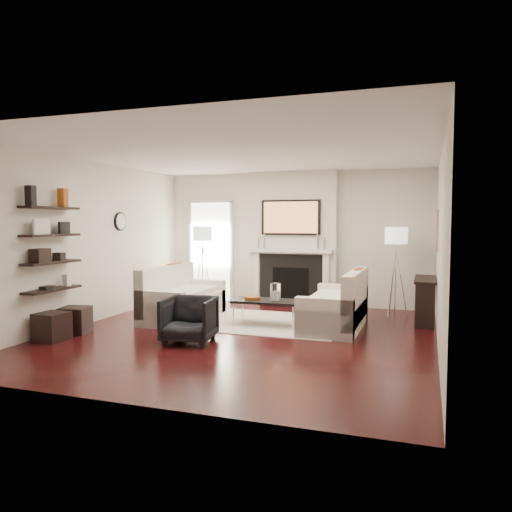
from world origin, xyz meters
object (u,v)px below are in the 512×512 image
(lamp_left_shade, at_px, (203,233))
(lamp_right_shade, at_px, (396,235))
(loveseat_left_base, at_px, (183,307))
(ottoman_near, at_px, (75,320))
(armchair, at_px, (189,317))
(coffee_table, at_px, (267,301))
(loveseat_right_base, at_px, (334,315))

(lamp_left_shade, xyz_separation_m, lamp_right_shade, (3.90, -0.15, 0.00))
(loveseat_left_base, relative_size, ottoman_near, 4.50)
(lamp_right_shade, bearing_deg, loveseat_left_base, -155.53)
(armchair, bearing_deg, loveseat_left_base, 111.70)
(coffee_table, relative_size, lamp_right_shade, 2.75)
(coffee_table, height_order, ottoman_near, coffee_table)
(loveseat_left_base, height_order, lamp_left_shade, lamp_left_shade)
(armchair, xyz_separation_m, lamp_right_shade, (2.61, 3.05, 1.10))
(loveseat_left_base, relative_size, armchair, 2.55)
(loveseat_left_base, distance_m, coffee_table, 1.55)
(lamp_right_shade, xyz_separation_m, ottoman_near, (-4.52, -3.10, -1.25))
(lamp_right_shade, height_order, ottoman_near, lamp_right_shade)
(lamp_left_shade, bearing_deg, ottoman_near, -100.80)
(loveseat_left_base, distance_m, loveseat_right_base, 2.62)
(coffee_table, xyz_separation_m, lamp_right_shade, (1.93, 1.61, 1.05))
(loveseat_right_base, distance_m, coffee_table, 1.11)
(armchair, bearing_deg, ottoman_near, 173.19)
(coffee_table, xyz_separation_m, armchair, (-0.69, -1.44, -0.05))
(loveseat_left_base, relative_size, coffee_table, 1.64)
(armchair, height_order, lamp_right_shade, lamp_right_shade)
(ottoman_near, bearing_deg, armchair, 1.50)
(lamp_right_shade, bearing_deg, lamp_left_shade, 177.79)
(loveseat_right_base, height_order, coffee_table, same)
(loveseat_right_base, relative_size, coffee_table, 1.64)
(coffee_table, relative_size, ottoman_near, 2.75)
(loveseat_right_base, relative_size, lamp_right_shade, 4.50)
(coffee_table, height_order, lamp_right_shade, lamp_right_shade)
(loveseat_left_base, xyz_separation_m, armchair, (0.85, -1.47, 0.14))
(armchair, xyz_separation_m, lamp_left_shade, (-1.29, 3.20, 1.10))
(lamp_left_shade, height_order, lamp_right_shade, same)
(loveseat_left_base, height_order, loveseat_right_base, same)
(loveseat_left_base, bearing_deg, lamp_right_shade, 24.47)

